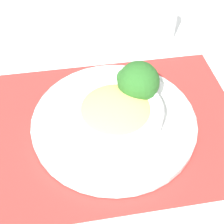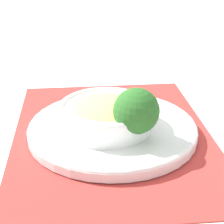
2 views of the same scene
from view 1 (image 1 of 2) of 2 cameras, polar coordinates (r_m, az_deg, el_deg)
The scene contains 8 objects.
ground_plane at distance 0.61m, azimuth 0.37°, elevation -2.41°, with size 4.00×4.00×0.00m, color white.
placemat at distance 0.61m, azimuth 0.37°, elevation -2.29°, with size 0.52×0.40×0.00m.
plate at distance 0.60m, azimuth 0.38°, elevation -1.47°, with size 0.32×0.32×0.02m.
bowl at distance 0.57m, azimuth 0.74°, elevation -0.25°, with size 0.17×0.17×0.05m.
broccoli_floret at distance 0.59m, azimuth 4.80°, elevation 5.50°, with size 0.08×0.08×0.09m.
carrot_slice_near at distance 0.63m, azimuth -2.89°, elevation 2.76°, with size 0.04×0.04×0.01m.
carrot_slice_middle at distance 0.62m, azimuth -3.94°, elevation 2.16°, with size 0.04×0.04×0.01m.
water_glass at distance 0.81m, azimuth 9.36°, elevation 15.83°, with size 0.06×0.06×0.10m.
Camera 1 is at (-0.09, -0.38, 0.47)m, focal length 50.00 mm.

